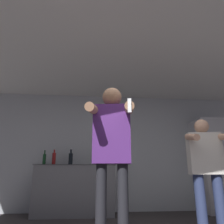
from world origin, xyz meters
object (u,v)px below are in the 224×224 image
Objects in this scene: refrigerator at (214,164)px; bottle_red_label at (71,158)px; person_woman_foreground at (112,144)px; person_man_side at (206,165)px; bottle_green_wine at (54,158)px; bottle_short_whiskey at (44,159)px.

refrigerator is 5.71× the size of bottle_red_label.
person_woman_foreground is 1.15× the size of person_man_side.
bottle_green_wine is 1.04× the size of bottle_short_whiskey.
bottle_short_whiskey is 3.02m from person_man_side.
bottle_green_wine is 0.34m from bottle_red_label.
bottle_red_label reaches higher than bottle_short_whiskey.
bottle_short_whiskey is 2.47m from person_woman_foreground.
refrigerator reaches higher than bottle_short_whiskey.
bottle_red_label is 0.53m from bottle_short_whiskey.
person_woman_foreground is (-2.42, -2.17, 0.13)m from refrigerator.
bottle_short_whiskey is at bearing 179.95° from refrigerator.
person_woman_foreground is 1.48m from person_man_side.
person_woman_foreground reaches higher than bottle_red_label.
person_woman_foreground reaches higher than bottle_short_whiskey.
person_man_side is (2.01, -1.63, -0.18)m from bottle_red_label.
bottle_green_wine is 0.21× the size of person_man_side.
bottle_green_wine is at bearing 180.00° from bottle_red_label.
person_man_side reaches higher than bottle_short_whiskey.
bottle_red_label is 0.22× the size of person_man_side.
refrigerator reaches higher than person_man_side.
person_man_side is (-1.05, -1.63, -0.07)m from refrigerator.
bottle_red_label reaches higher than bottle_green_wine.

